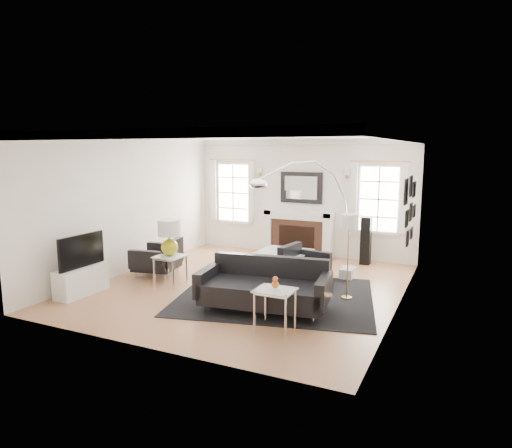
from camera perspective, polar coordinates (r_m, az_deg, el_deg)
The scene contains 25 objects.
floor at distance 8.71m, azimuth -1.11°, elevation -7.77°, with size 6.00×6.00×0.00m, color #AC6F48.
back_wall at distance 11.16m, azimuth 5.73°, elevation 3.29°, with size 5.50×0.04×2.80m, color white.
front_wall at distance 5.91m, azimuth -14.17°, elevation -2.25°, with size 5.50×0.04×2.80m, color white.
left_wall at distance 9.93m, azimuth -15.52°, elevation 2.26°, with size 0.04×6.00×2.80m, color white.
right_wall at distance 7.61m, azimuth 17.75°, elevation 0.12°, with size 0.04×6.00×2.80m, color white.
ceiling at distance 8.33m, azimuth -1.17°, elevation 10.97°, with size 5.50×6.00×0.02m, color white.
crown_molding at distance 8.33m, azimuth -1.17°, elevation 10.56°, with size 5.50×6.00×0.12m, color white.
fireplace at distance 11.08m, azimuth 5.29°, elevation -1.23°, with size 1.70×0.69×1.11m.
mantel_mirror at distance 11.09m, azimuth 5.67°, elevation 4.55°, with size 1.05×0.07×0.75m.
window_left at distance 11.85m, azimuth -2.84°, elevation 3.95°, with size 1.24×0.15×1.62m.
window_right at distance 10.63m, azimuth 15.09°, elevation 3.04°, with size 1.24×0.15×1.62m.
gallery_wall at distance 8.87m, azimuth 18.71°, elevation 2.18°, with size 0.04×1.73×1.29m.
tv_unit at distance 8.71m, azimuth -20.99°, elevation -6.15°, with size 0.35×1.00×1.09m.
area_rug at distance 8.12m, azimuth 2.44°, elevation -9.01°, with size 3.33×2.78×0.01m, color black.
sofa at distance 7.38m, azimuth 1.15°, elevation -7.95°, with size 2.17×1.22×0.67m.
armchair_left at distance 9.59m, azimuth -11.97°, elevation -4.25°, with size 0.97×1.05×0.62m.
armchair_right at distance 8.96m, azimuth 5.79°, elevation -5.17°, with size 0.90×0.97×0.58m.
coffee_table at distance 9.53m, azimuth 3.43°, elevation -3.64°, with size 1.03×1.03×0.46m.
side_table_left at distance 8.84m, azimuth -10.68°, elevation -4.59°, with size 0.51×0.51×0.57m.
nesting_table at distance 6.53m, azimuth 2.40°, elevation -9.21°, with size 0.55×0.46×0.60m.
gourd_lamp at distance 8.74m, azimuth -10.78°, elevation -1.39°, with size 0.43×0.43×0.69m.
orange_vase at distance 6.46m, azimuth 2.41°, elevation -7.37°, with size 0.11×0.11×0.17m.
arc_floor_lamp at distance 8.80m, azimuth 6.16°, elevation 1.14°, with size 1.72×1.59×2.43m.
stick_floor_lamp at distance 7.87m, azimuth 11.54°, elevation -0.22°, with size 0.30×0.30×1.48m.
speaker_tower at distance 10.51m, azimuth 13.57°, elevation -2.05°, with size 0.22×0.22×1.08m, color black.
Camera 1 is at (3.70, -7.46, 2.55)m, focal length 32.00 mm.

